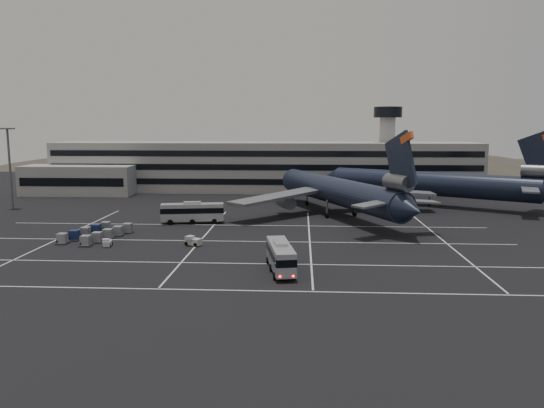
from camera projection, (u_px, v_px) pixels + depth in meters
The scene contains 12 objects.
ground at pixel (233, 247), 82.87m from camera, with size 260.00×260.00×0.00m, color black.
lane_markings at pixel (240, 246), 83.53m from camera, with size 90.00×55.62×0.01m.
terminal at pixel (255, 167), 152.27m from camera, with size 125.00×26.00×24.00m.
hills at pixel (317, 191), 251.54m from camera, with size 352.00×180.00×44.00m.
lightpole_left at pixel (9, 157), 118.73m from camera, with size 2.40×2.40×18.28m.
trijet_main at pixel (338, 191), 110.18m from camera, with size 43.71×54.86×18.08m.
trijet_far at pixel (434, 183), 124.03m from camera, with size 52.02×35.99×18.08m.
bus_near at pixel (281, 255), 68.72m from camera, with size 4.44×11.40×3.93m.
bus_far at pixel (192, 212), 102.32m from camera, with size 12.30×4.70×4.24m.
tug_a at pixel (107, 243), 82.99m from camera, with size 1.52×2.18×1.29m.
tug_b at pixel (194, 241), 83.63m from camera, with size 2.89×2.49×1.60m.
uld_cluster at pixel (97, 233), 89.17m from camera, with size 9.85×14.30×1.70m.
Camera 1 is at (10.56, -80.52, 18.84)m, focal length 35.00 mm.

